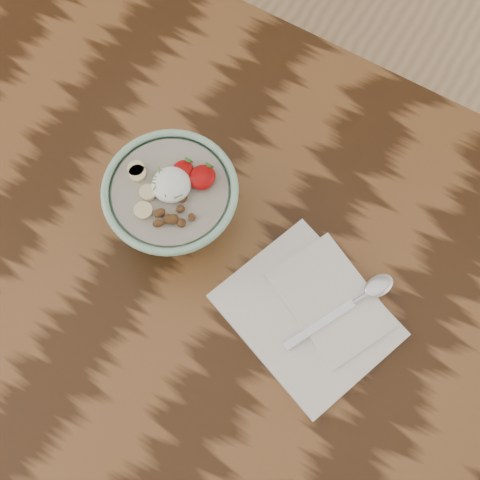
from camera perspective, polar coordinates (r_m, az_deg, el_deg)
The scene contains 4 objects.
table at distance 112.88cm, azimuth -6.76°, elevation -1.01°, with size 160.00×90.00×75.00cm.
breakfast_bowl at distance 98.58cm, azimuth -5.77°, elevation 3.27°, with size 19.53×19.53×13.13cm.
napkin at distance 99.50cm, azimuth 6.18°, elevation -6.13°, with size 28.74×25.97×1.46cm.
spoon at distance 99.93cm, azimuth 10.55°, elevation -4.67°, with size 10.55×18.11×1.00cm.
Camera 1 is at (30.07, -24.93, 171.61)cm, focal length 50.00 mm.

